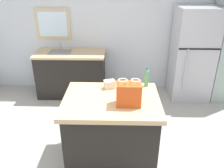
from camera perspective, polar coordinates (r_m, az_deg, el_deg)
The scene contains 8 objects.
ground at distance 3.14m, azimuth 3.09°, elevation -19.66°, with size 6.82×6.82×0.00m, color #ADA89E.
back_wall at distance 4.66m, azimuth 2.57°, elevation 15.19°, with size 5.68×0.13×2.80m.
kitchen_island at distance 2.96m, azimuth -0.15°, elevation -11.29°, with size 1.15×0.90×0.91m.
refrigerator at distance 4.62m, azimuth 19.39°, elevation 6.93°, with size 0.73×0.70×1.74m.
sink_counter at distance 4.65m, azimuth -10.11°, elevation 2.66°, with size 1.35×0.65×1.07m.
shopping_bag at distance 2.54m, azimuth 4.19°, elevation -2.51°, with size 0.28×0.18×0.31m.
small_box at distance 2.94m, azimuth -0.61°, elevation -0.07°, with size 0.14×0.10×0.11m, color beige.
bottle at distance 3.00m, azimuth 8.66°, elevation 1.61°, with size 0.05×0.05×0.27m.
Camera 1 is at (-0.10, -2.22, 2.23)m, focal length 36.62 mm.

